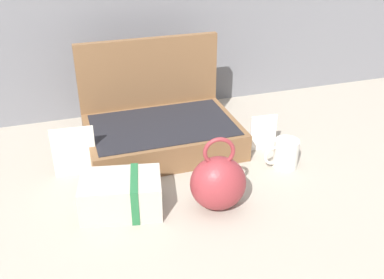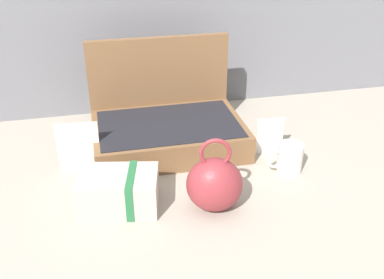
% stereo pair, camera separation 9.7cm
% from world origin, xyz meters
% --- Properties ---
extents(ground_plane, '(6.00, 6.00, 0.00)m').
position_xyz_m(ground_plane, '(0.00, 0.00, 0.00)').
color(ground_plane, '#9E9384').
extents(open_suitcase, '(0.49, 0.35, 0.33)m').
position_xyz_m(open_suitcase, '(-0.05, 0.25, 0.07)').
color(open_suitcase, brown).
rests_on(open_suitcase, ground_plane).
extents(teal_pouch_handbag, '(0.17, 0.15, 0.22)m').
position_xyz_m(teal_pouch_handbag, '(0.01, -0.15, 0.08)').
color(teal_pouch_handbag, maroon).
rests_on(teal_pouch_handbag, ground_plane).
extents(cream_toiletry_bag, '(0.24, 0.18, 0.10)m').
position_xyz_m(cream_toiletry_bag, '(-0.24, -0.08, 0.05)').
color(cream_toiletry_bag, '#B2A899').
rests_on(cream_toiletry_bag, ground_plane).
extents(coffee_mug, '(0.11, 0.08, 0.09)m').
position_xyz_m(coffee_mug, '(0.28, -0.01, 0.05)').
color(coffee_mug, silver).
rests_on(coffee_mug, ground_plane).
extents(info_card_left, '(0.13, 0.02, 0.16)m').
position_xyz_m(info_card_left, '(-0.34, 0.14, 0.08)').
color(info_card_left, silver).
rests_on(info_card_left, ground_plane).
extents(poster_card_right, '(0.09, 0.01, 0.12)m').
position_xyz_m(poster_card_right, '(0.26, 0.11, 0.06)').
color(poster_card_right, white).
rests_on(poster_card_right, ground_plane).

